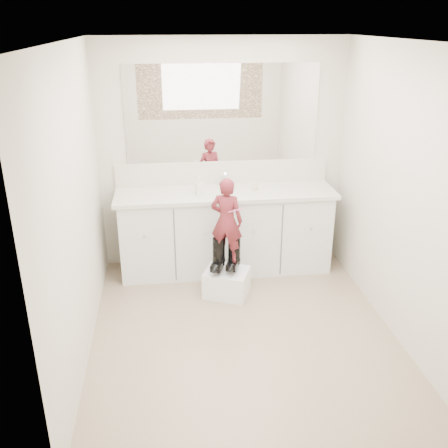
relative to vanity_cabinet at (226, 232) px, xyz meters
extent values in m
plane|color=#877258|center=(0.00, -1.23, -0.42)|extent=(3.00, 3.00, 0.00)
plane|color=white|center=(0.00, -1.23, 1.97)|extent=(3.00, 3.00, 0.00)
plane|color=beige|center=(0.00, 0.27, 0.77)|extent=(2.60, 0.00, 2.60)
plane|color=beige|center=(0.00, -2.73, 0.77)|extent=(2.60, 0.00, 2.60)
plane|color=beige|center=(-1.30, -1.23, 0.78)|extent=(0.00, 3.00, 3.00)
plane|color=beige|center=(1.30, -1.23, 0.78)|extent=(0.00, 3.00, 3.00)
cube|color=silver|center=(0.00, 0.00, 0.00)|extent=(2.20, 0.55, 0.85)
cube|color=beige|center=(0.00, -0.01, 0.45)|extent=(2.28, 0.58, 0.04)
cube|color=beige|center=(0.00, 0.26, 0.59)|extent=(2.28, 0.03, 0.25)
cube|color=white|center=(0.00, 0.26, 1.22)|extent=(2.00, 0.02, 1.00)
cube|color=#472819|center=(0.00, -2.71, 1.22)|extent=(2.00, 0.01, 1.20)
cylinder|color=silver|center=(0.00, 0.15, 0.52)|extent=(0.08, 0.08, 0.10)
imported|color=beige|center=(0.31, 0.01, 0.51)|extent=(0.12, 0.12, 0.09)
imported|color=silver|center=(-0.27, -0.07, 0.56)|extent=(0.10, 0.10, 0.18)
cube|color=white|center=(-0.06, -0.57, -0.29)|extent=(0.51, 0.47, 0.26)
imported|color=#A3323B|center=(-0.06, -0.55, 0.36)|extent=(0.36, 0.30, 0.84)
cylinder|color=#E5599B|center=(0.01, -0.63, 0.49)|extent=(0.13, 0.06, 0.06)
camera|label=1|loc=(-0.61, -4.87, 2.11)|focal=40.00mm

